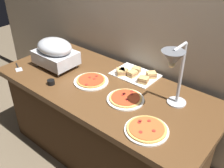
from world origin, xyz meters
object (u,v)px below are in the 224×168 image
at_px(serving_spatula, 18,68).
at_px(sauce_cup_near, 51,82).
at_px(sandwich_platter, 135,74).
at_px(pizza_plate_front, 91,81).
at_px(heat_lamp, 174,64).
at_px(pizza_plate_center, 147,129).
at_px(chafing_dish, 55,52).
at_px(pizza_plate_raised_stand, 126,99).

bearing_deg(serving_spatula, sauce_cup_near, 1.68).
relative_size(sandwich_platter, sauce_cup_near, 6.31).
distance_m(pizza_plate_front, sandwich_platter, 0.38).
distance_m(heat_lamp, serving_spatula, 1.46).
bearing_deg(pizza_plate_center, heat_lamp, 89.86).
bearing_deg(pizza_plate_front, sandwich_platter, 53.73).
bearing_deg(sauce_cup_near, pizza_plate_front, 45.90).
relative_size(chafing_dish, pizza_plate_raised_stand, 1.31).
relative_size(pizza_plate_raised_stand, sandwich_platter, 0.73).
height_order(pizza_plate_raised_stand, sandwich_platter, sandwich_platter).
bearing_deg(serving_spatula, pizza_plate_raised_stand, 12.06).
xyz_separation_m(heat_lamp, pizza_plate_raised_stand, (-0.31, -0.08, -0.36)).
bearing_deg(sandwich_platter, pizza_plate_front, -126.27).
relative_size(pizza_plate_front, sandwich_platter, 0.75).
bearing_deg(chafing_dish, pizza_plate_raised_stand, -1.18).
height_order(chafing_dish, pizza_plate_center, chafing_dish).
xyz_separation_m(chafing_dish, serving_spatula, (-0.26, -0.24, -0.15)).
bearing_deg(pizza_plate_front, serving_spatula, -159.98).
bearing_deg(heat_lamp, serving_spatula, -167.32).
height_order(pizza_plate_center, sauce_cup_near, sauce_cup_near).
distance_m(pizza_plate_raised_stand, sauce_cup_near, 0.64).
height_order(heat_lamp, serving_spatula, heat_lamp).
relative_size(pizza_plate_center, sauce_cup_near, 4.68).
bearing_deg(pizza_plate_raised_stand, heat_lamp, 14.77).
bearing_deg(sauce_cup_near, serving_spatula, -178.32).
distance_m(pizza_plate_front, pizza_plate_raised_stand, 0.38).
xyz_separation_m(pizza_plate_front, pizza_plate_center, (0.69, -0.21, 0.00)).
relative_size(pizza_plate_raised_stand, sauce_cup_near, 4.61).
relative_size(pizza_plate_front, serving_spatula, 1.70).
height_order(sauce_cup_near, serving_spatula, sauce_cup_near).
relative_size(heat_lamp, sauce_cup_near, 7.93).
bearing_deg(sauce_cup_near, chafing_dish, 131.13).
bearing_deg(pizza_plate_center, serving_spatula, -178.25).
height_order(pizza_plate_front, pizza_plate_center, same).
distance_m(heat_lamp, pizza_plate_raised_stand, 0.49).
distance_m(pizza_plate_raised_stand, sandwich_platter, 0.36).
bearing_deg(pizza_plate_front, pizza_plate_center, -16.81).
bearing_deg(pizza_plate_raised_stand, pizza_plate_front, 176.59).
height_order(chafing_dish, sandwich_platter, chafing_dish).
relative_size(chafing_dish, heat_lamp, 0.76).
height_order(pizza_plate_front, serving_spatula, pizza_plate_front).
bearing_deg(chafing_dish, sandwich_platter, 25.61).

